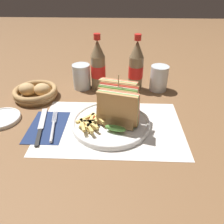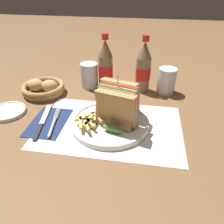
{
  "view_description": "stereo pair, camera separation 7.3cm",
  "coord_description": "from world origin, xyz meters",
  "px_view_note": "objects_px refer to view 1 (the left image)",
  "views": [
    {
      "loc": [
        0.03,
        -0.57,
        0.44
      ],
      "look_at": [
        0.0,
        0.04,
        0.04
      ],
      "focal_mm": 35.0,
      "sensor_mm": 36.0,
      "label": 1
    },
    {
      "loc": [
        0.1,
        -0.57,
        0.44
      ],
      "look_at": [
        0.0,
        0.04,
        0.04
      ],
      "focal_mm": 35.0,
      "sensor_mm": 36.0,
      "label": 2
    }
  ],
  "objects_px": {
    "plate_main": "(112,123)",
    "glass_far": "(82,78)",
    "bread_basket": "(35,92)",
    "club_sandwich": "(118,104)",
    "side_saucer": "(1,118)",
    "knife": "(41,126)",
    "glass_near": "(159,78)",
    "coke_bottle_near": "(98,66)",
    "coke_bottle_far": "(136,67)",
    "fork": "(53,128)"
  },
  "relations": [
    {
      "from": "bread_basket",
      "to": "coke_bottle_far",
      "type": "bearing_deg",
      "value": 13.12
    },
    {
      "from": "coke_bottle_far",
      "to": "glass_far",
      "type": "height_order",
      "value": "coke_bottle_far"
    },
    {
      "from": "side_saucer",
      "to": "knife",
      "type": "bearing_deg",
      "value": -13.22
    },
    {
      "from": "knife",
      "to": "side_saucer",
      "type": "bearing_deg",
      "value": 156.82
    },
    {
      "from": "bread_basket",
      "to": "club_sandwich",
      "type": "bearing_deg",
      "value": -26.49
    },
    {
      "from": "glass_near",
      "to": "side_saucer",
      "type": "relative_size",
      "value": 0.82
    },
    {
      "from": "plate_main",
      "to": "coke_bottle_near",
      "type": "height_order",
      "value": "coke_bottle_near"
    },
    {
      "from": "glass_far",
      "to": "bread_basket",
      "type": "distance_m",
      "value": 0.2
    },
    {
      "from": "glass_far",
      "to": "side_saucer",
      "type": "relative_size",
      "value": 0.82
    },
    {
      "from": "knife",
      "to": "glass_far",
      "type": "xyz_separation_m",
      "value": [
        0.09,
        0.3,
        0.04
      ]
    },
    {
      "from": "club_sandwich",
      "to": "glass_near",
      "type": "xyz_separation_m",
      "value": [
        0.17,
        0.26,
        -0.02
      ]
    },
    {
      "from": "plate_main",
      "to": "club_sandwich",
      "type": "height_order",
      "value": "club_sandwich"
    },
    {
      "from": "coke_bottle_near",
      "to": "glass_near",
      "type": "distance_m",
      "value": 0.26
    },
    {
      "from": "club_sandwich",
      "to": "knife",
      "type": "xyz_separation_m",
      "value": [
        -0.25,
        -0.03,
        -0.07
      ]
    },
    {
      "from": "coke_bottle_near",
      "to": "coke_bottle_far",
      "type": "height_order",
      "value": "same"
    },
    {
      "from": "plate_main",
      "to": "glass_far",
      "type": "height_order",
      "value": "glass_far"
    },
    {
      "from": "bread_basket",
      "to": "plate_main",
      "type": "bearing_deg",
      "value": -29.56
    },
    {
      "from": "coke_bottle_near",
      "to": "side_saucer",
      "type": "bearing_deg",
      "value": -140.33
    },
    {
      "from": "knife",
      "to": "glass_far",
      "type": "relative_size",
      "value": 1.94
    },
    {
      "from": "club_sandwich",
      "to": "glass_near",
      "type": "distance_m",
      "value": 0.31
    },
    {
      "from": "knife",
      "to": "glass_far",
      "type": "height_order",
      "value": "glass_far"
    },
    {
      "from": "coke_bottle_far",
      "to": "bread_basket",
      "type": "relative_size",
      "value": 1.33
    },
    {
      "from": "knife",
      "to": "fork",
      "type": "bearing_deg",
      "value": -27.43
    },
    {
      "from": "glass_far",
      "to": "fork",
      "type": "bearing_deg",
      "value": -98.92
    },
    {
      "from": "coke_bottle_far",
      "to": "glass_near",
      "type": "xyz_separation_m",
      "value": [
        0.1,
        -0.0,
        -0.05
      ]
    },
    {
      "from": "coke_bottle_far",
      "to": "glass_far",
      "type": "relative_size",
      "value": 2.19
    },
    {
      "from": "club_sandwich",
      "to": "side_saucer",
      "type": "bearing_deg",
      "value": 179.62
    },
    {
      "from": "bread_basket",
      "to": "side_saucer",
      "type": "height_order",
      "value": "bread_basket"
    },
    {
      "from": "coke_bottle_near",
      "to": "coke_bottle_far",
      "type": "relative_size",
      "value": 1.0
    },
    {
      "from": "coke_bottle_near",
      "to": "glass_near",
      "type": "xyz_separation_m",
      "value": [
        0.26,
        -0.0,
        -0.05
      ]
    },
    {
      "from": "plate_main",
      "to": "bread_basket",
      "type": "xyz_separation_m",
      "value": [
        -0.32,
        0.18,
        0.01
      ]
    },
    {
      "from": "club_sandwich",
      "to": "glass_far",
      "type": "bearing_deg",
      "value": 121.68
    },
    {
      "from": "knife",
      "to": "glass_near",
      "type": "bearing_deg",
      "value": 24.71
    },
    {
      "from": "side_saucer",
      "to": "plate_main",
      "type": "bearing_deg",
      "value": -2.12
    },
    {
      "from": "plate_main",
      "to": "fork",
      "type": "xyz_separation_m",
      "value": [
        -0.19,
        -0.04,
        -0.0
      ]
    },
    {
      "from": "club_sandwich",
      "to": "side_saucer",
      "type": "relative_size",
      "value": 1.41
    },
    {
      "from": "glass_far",
      "to": "bread_basket",
      "type": "relative_size",
      "value": 0.61
    },
    {
      "from": "coke_bottle_near",
      "to": "bread_basket",
      "type": "bearing_deg",
      "value": -158.77
    },
    {
      "from": "plate_main",
      "to": "glass_near",
      "type": "xyz_separation_m",
      "value": [
        0.19,
        0.27,
        0.04
      ]
    },
    {
      "from": "glass_near",
      "to": "bread_basket",
      "type": "distance_m",
      "value": 0.52
    },
    {
      "from": "glass_near",
      "to": "bread_basket",
      "type": "bearing_deg",
      "value": -169.76
    },
    {
      "from": "fork",
      "to": "bread_basket",
      "type": "xyz_separation_m",
      "value": [
        -0.13,
        0.22,
        0.02
      ]
    },
    {
      "from": "bread_basket",
      "to": "side_saucer",
      "type": "xyz_separation_m",
      "value": [
        -0.07,
        -0.17,
        -0.02
      ]
    },
    {
      "from": "glass_far",
      "to": "plate_main",
      "type": "bearing_deg",
      "value": -62.7
    },
    {
      "from": "glass_near",
      "to": "bread_basket",
      "type": "relative_size",
      "value": 0.61
    },
    {
      "from": "coke_bottle_near",
      "to": "side_saucer",
      "type": "xyz_separation_m",
      "value": [
        -0.32,
        -0.26,
        -0.09
      ]
    },
    {
      "from": "knife",
      "to": "coke_bottle_near",
      "type": "height_order",
      "value": "coke_bottle_near"
    },
    {
      "from": "knife",
      "to": "coke_bottle_near",
      "type": "relative_size",
      "value": 0.89
    },
    {
      "from": "glass_far",
      "to": "side_saucer",
      "type": "bearing_deg",
      "value": -133.12
    },
    {
      "from": "club_sandwich",
      "to": "side_saucer",
      "type": "height_order",
      "value": "club_sandwich"
    }
  ]
}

